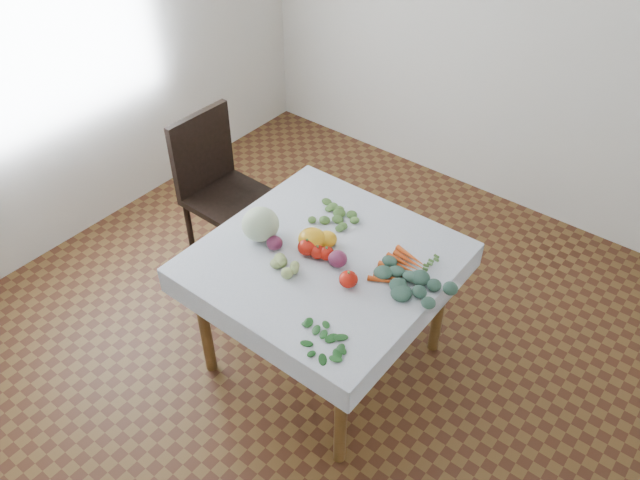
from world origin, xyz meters
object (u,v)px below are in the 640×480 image
(table, at_px, (324,272))
(carrot_bunch, at_px, (401,269))
(chair, at_px, (218,181))
(heirloom_back, at_px, (327,239))
(cabbage, at_px, (260,224))

(table, distance_m, carrot_bunch, 0.39)
(chair, distance_m, heirloom_back, 1.07)
(cabbage, relative_size, heirloom_back, 1.80)
(carrot_bunch, bearing_deg, table, -158.26)
(chair, relative_size, carrot_bunch, 3.41)
(heirloom_back, bearing_deg, cabbage, -151.67)
(table, height_order, carrot_bunch, carrot_bunch)
(table, relative_size, heirloom_back, 9.68)
(cabbage, height_order, heirloom_back, cabbage)
(table, distance_m, heirloom_back, 0.16)
(heirloom_back, relative_size, carrot_bunch, 0.36)
(chair, bearing_deg, heirloom_back, -12.53)
(table, relative_size, chair, 1.01)
(cabbage, xyz_separation_m, carrot_bunch, (0.68, 0.22, -0.07))
(chair, bearing_deg, table, -15.72)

